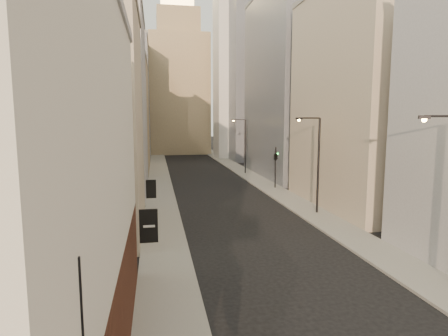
% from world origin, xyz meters
% --- Properties ---
extents(sidewalk_left, '(3.00, 140.00, 0.15)m').
position_xyz_m(sidewalk_left, '(-6.50, 55.00, 0.07)').
color(sidewalk_left, gray).
rests_on(sidewalk_left, ground).
extents(sidewalk_right, '(3.00, 140.00, 0.15)m').
position_xyz_m(sidewalk_right, '(6.50, 55.00, 0.07)').
color(sidewalk_right, gray).
rests_on(sidewalk_right, ground).
extents(near_building_left, '(8.30, 23.04, 12.30)m').
position_xyz_m(near_building_left, '(-10.99, 9.00, 6.02)').
color(near_building_left, '#502718').
rests_on(near_building_left, ground).
extents(left_bldg_beige, '(8.00, 12.00, 16.00)m').
position_xyz_m(left_bldg_beige, '(-12.00, 26.00, 8.00)').
color(left_bldg_beige, '#B8A890').
rests_on(left_bldg_beige, ground).
extents(left_bldg_grey, '(8.00, 16.00, 20.00)m').
position_xyz_m(left_bldg_grey, '(-12.00, 42.00, 10.00)').
color(left_bldg_grey, '#97969B').
rests_on(left_bldg_grey, ground).
extents(left_bldg_tan, '(8.00, 18.00, 17.00)m').
position_xyz_m(left_bldg_tan, '(-12.00, 60.00, 8.50)').
color(left_bldg_tan, '#978261').
rests_on(left_bldg_tan, ground).
extents(left_bldg_wingrid, '(8.00, 20.00, 24.00)m').
position_xyz_m(left_bldg_wingrid, '(-12.00, 80.00, 12.00)').
color(left_bldg_wingrid, gray).
rests_on(left_bldg_wingrid, ground).
extents(right_bldg_beige, '(8.00, 16.00, 20.00)m').
position_xyz_m(right_bldg_beige, '(12.00, 30.00, 10.00)').
color(right_bldg_beige, '#B8A890').
rests_on(right_bldg_beige, ground).
extents(right_bldg_wingrid, '(8.00, 20.00, 26.00)m').
position_xyz_m(right_bldg_wingrid, '(12.00, 50.00, 13.00)').
color(right_bldg_wingrid, gray).
rests_on(right_bldg_wingrid, ground).
extents(highrise, '(21.00, 23.00, 51.20)m').
position_xyz_m(highrise, '(18.00, 78.00, 25.66)').
color(highrise, gray).
rests_on(highrise, ground).
extents(clock_tower, '(14.00, 14.00, 44.90)m').
position_xyz_m(clock_tower, '(-1.00, 92.00, 17.63)').
color(clock_tower, '#978261').
rests_on(clock_tower, ground).
extents(white_tower, '(8.00, 8.00, 41.50)m').
position_xyz_m(white_tower, '(10.00, 78.00, 18.61)').
color(white_tower, silver).
rests_on(white_tower, ground).
extents(streetlamp_mid, '(2.20, 0.26, 8.40)m').
position_xyz_m(streetlamp_mid, '(6.64, 27.81, 4.80)').
color(streetlamp_mid, black).
rests_on(streetlamp_mid, ground).
extents(streetlamp_far, '(2.13, 0.69, 8.27)m').
position_xyz_m(streetlamp_far, '(6.21, 52.69, 4.73)').
color(streetlamp_far, black).
rests_on(streetlamp_far, ground).
extents(traffic_light_right, '(0.84, 0.84, 5.00)m').
position_xyz_m(traffic_light_right, '(7.03, 39.97, 3.96)').
color(traffic_light_right, black).
rests_on(traffic_light_right, ground).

